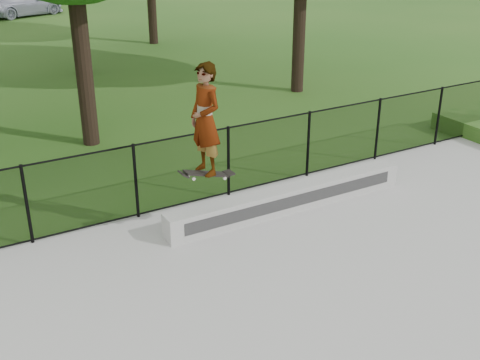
{
  "coord_description": "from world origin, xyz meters",
  "views": [
    {
      "loc": [
        -5.47,
        -4.05,
        5.41
      ],
      "look_at": [
        -0.71,
        4.2,
        1.2
      ],
      "focal_mm": 45.0,
      "sensor_mm": 36.0,
      "label": 1
    }
  ],
  "objects": [
    {
      "name": "grind_ledge",
      "position": [
        0.71,
        4.7,
        0.3
      ],
      "size": [
        5.27,
        0.4,
        0.49
      ],
      "primitive_type": "cube",
      "color": "#AEADA9",
      "rests_on": "concrete_slab"
    },
    {
      "name": "car_c",
      "position": [
        1.59,
        33.34,
        0.67
      ],
      "size": [
        4.64,
        3.22,
        1.34
      ],
      "primitive_type": "imported",
      "rotation": [
        0.0,
        0.0,
        1.92
      ],
      "color": "#A5A6BC",
      "rests_on": "ground"
    },
    {
      "name": "skater_airborne",
      "position": [
        -1.18,
        4.54,
        2.26
      ],
      "size": [
        0.82,
        0.75,
        2.11
      ],
      "color": "black",
      "rests_on": "ground"
    },
    {
      "name": "chainlink_fence",
      "position": [
        0.0,
        5.9,
        0.81
      ],
      "size": [
        16.06,
        0.06,
        1.5
      ],
      "color": "black",
      "rests_on": "concrete_slab"
    }
  ]
}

